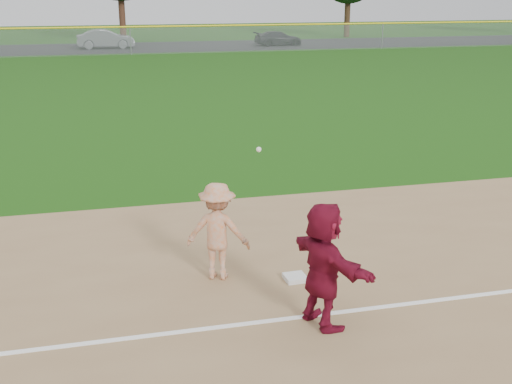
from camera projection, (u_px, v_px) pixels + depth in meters
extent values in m
plane|color=#1A490E|center=(278.00, 296.00, 10.38)|extent=(160.00, 160.00, 0.00)
cube|color=white|center=(293.00, 318.00, 9.63)|extent=(60.00, 0.10, 0.01)
cube|color=black|center=(127.00, 48.00, 52.91)|extent=(120.00, 10.00, 0.01)
cube|color=silver|center=(295.00, 278.00, 10.88)|extent=(0.37, 0.37, 0.08)
imported|color=maroon|center=(324.00, 265.00, 9.19)|extent=(1.03, 1.84, 1.89)
imported|color=#595C61|center=(106.00, 39.00, 51.85)|extent=(4.57, 1.64, 1.50)
imported|color=black|center=(278.00, 38.00, 54.52)|extent=(4.19, 1.94, 1.19)
imported|color=#ADADB0|center=(218.00, 231.00, 10.76)|extent=(1.24, 0.99, 1.68)
sphere|color=white|center=(259.00, 149.00, 9.89)|extent=(0.08, 0.08, 0.08)
plane|color=#999EA0|center=(131.00, 41.00, 47.06)|extent=(110.00, 0.00, 110.00)
cylinder|color=yellow|center=(130.00, 27.00, 46.75)|extent=(110.00, 0.12, 0.12)
cylinder|color=gray|center=(131.00, 41.00, 47.06)|extent=(0.08, 0.08, 2.00)
cylinder|color=gray|center=(382.00, 36.00, 51.62)|extent=(0.08, 0.08, 2.00)
cylinder|color=#392115|center=(122.00, 19.00, 57.37)|extent=(0.56, 0.56, 4.10)
cylinder|color=#312111|center=(347.00, 18.00, 63.66)|extent=(0.56, 0.56, 3.64)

